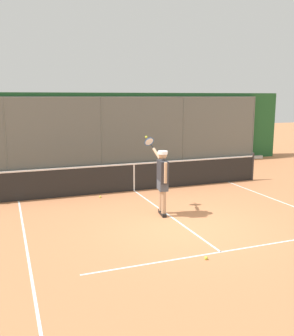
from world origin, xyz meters
TOP-DOWN VIEW (x-y plane):
  - ground_plane at (0.00, 0.00)m, footprint 60.00×60.00m
  - court_line_markings at (0.00, 1.95)m, footprint 7.61×10.26m
  - fence_backdrop at (0.00, -8.96)m, footprint 19.11×1.37m
  - tennis_net at (0.00, -3.89)m, footprint 9.78×0.09m
  - tennis_player at (0.15, -1.05)m, footprint 0.34×1.47m
  - tennis_ball_mid_court at (1.32, -3.37)m, footprint 0.07×0.07m
  - tennis_ball_near_net at (0.47, 1.96)m, footprint 0.07×0.07m

SIDE VIEW (x-z plane):
  - ground_plane at x=0.00m, z-range 0.00..0.00m
  - court_line_markings at x=0.00m, z-range 0.00..0.01m
  - tennis_ball_mid_court at x=1.32m, z-range 0.00..0.07m
  - tennis_ball_near_net at x=0.47m, z-range 0.00..0.07m
  - tennis_net at x=0.00m, z-range -0.04..1.03m
  - tennis_player at x=0.15m, z-range 0.02..2.09m
  - fence_backdrop at x=0.00m, z-range -0.01..3.35m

